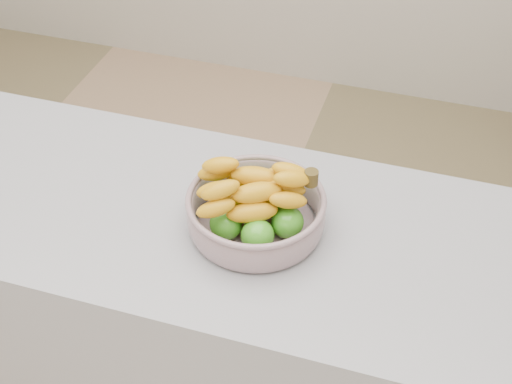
# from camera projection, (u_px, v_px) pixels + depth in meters

# --- Properties ---
(counter) EXTENTS (2.00, 0.60, 0.90)m
(counter) POSITION_uv_depth(u_px,v_px,m) (176.00, 332.00, 1.88)
(counter) COLOR #9B9CA3
(counter) RESTS_ON ground
(fruit_bowl) EXTENTS (0.30, 0.30, 0.15)m
(fruit_bowl) POSITION_uv_depth(u_px,v_px,m) (256.00, 209.00, 1.50)
(fruit_bowl) COLOR #A3B6C4
(fruit_bowl) RESTS_ON counter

